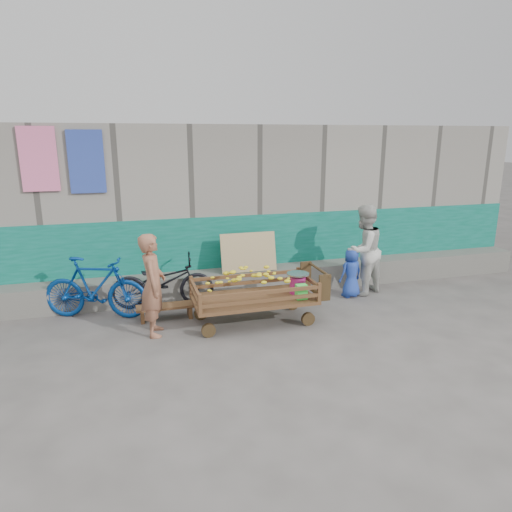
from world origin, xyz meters
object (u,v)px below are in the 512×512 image
object	(u,v)px
bench	(166,309)
banana_cart	(251,287)
woman	(363,250)
bicycle_dark	(163,282)
bicycle_blue	(95,288)
vendor_man	(153,285)
child	(351,273)

from	to	relation	value
bench	banana_cart	bearing A→B (deg)	-22.47
woman	bicycle_dark	distance (m)	3.57
woman	bicycle_blue	size ratio (longest dim) A/B	0.99
bench	vendor_man	distance (m)	0.80
banana_cart	bench	size ratio (longest dim) A/B	2.19
bicycle_blue	woman	bearing A→B (deg)	-71.81
vendor_man	bench	bearing A→B (deg)	-14.73
vendor_man	bicycle_dark	bearing A→B (deg)	-4.91
child	bicycle_dark	xyz separation A→B (m)	(-3.26, 0.42, -0.01)
bench	vendor_man	size ratio (longest dim) A/B	0.62
banana_cart	vendor_man	bearing A→B (deg)	-179.90
bench	vendor_man	world-z (taller)	vendor_man
child	bicycle_blue	distance (m)	4.33
bench	woman	xyz separation A→B (m)	(3.55, 0.25, 0.65)
bicycle_dark	bench	bearing A→B (deg)	-175.74
bicycle_blue	bench	bearing A→B (deg)	-89.33
bicycle_dark	bicycle_blue	distance (m)	1.08
banana_cart	child	xyz separation A→B (m)	(2.03, 0.66, -0.13)
banana_cart	bicycle_blue	bearing A→B (deg)	159.13
woman	bicycle_dark	size ratio (longest dim) A/B	0.97
woman	child	distance (m)	0.47
woman	bicycle_blue	distance (m)	4.61
woman	bench	bearing A→B (deg)	-20.99
woman	bicycle_blue	xyz separation A→B (m)	(-4.60, 0.11, -0.32)
bicycle_blue	vendor_man	bearing A→B (deg)	-116.54
child	bicycle_blue	bearing A→B (deg)	-14.67
banana_cart	bench	bearing A→B (deg)	157.53
woman	banana_cart	bearing A→B (deg)	-6.57
vendor_man	bicycle_blue	world-z (taller)	vendor_man
bicycle_blue	child	bearing A→B (deg)	-73.27
bicycle_dark	bicycle_blue	bearing A→B (deg)	106.53
child	bicycle_blue	xyz separation A→B (m)	(-4.33, 0.22, 0.05)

